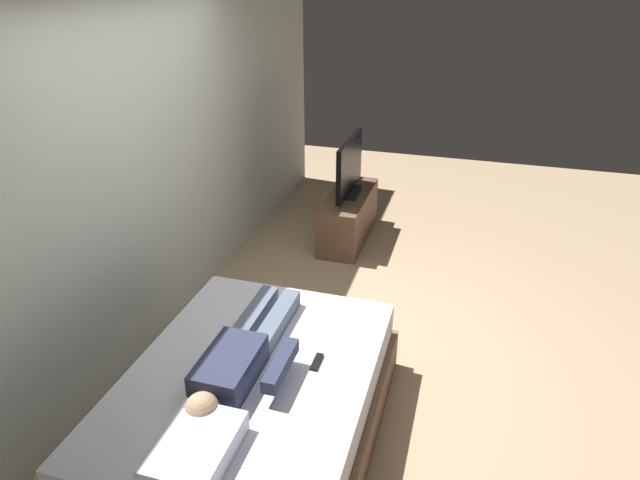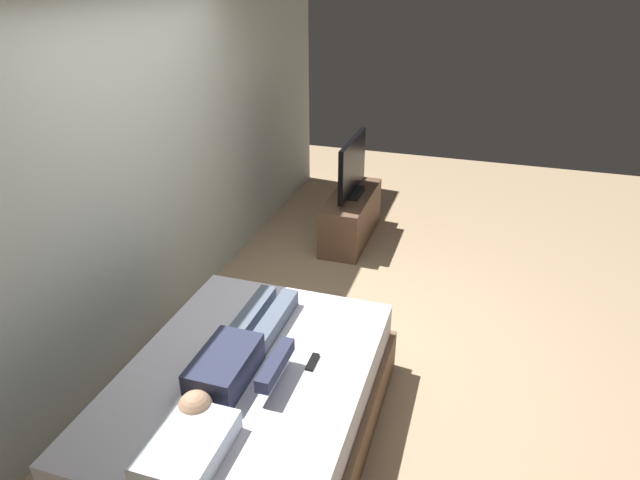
{
  "view_description": "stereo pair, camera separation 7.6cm",
  "coord_description": "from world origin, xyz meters",
  "px_view_note": "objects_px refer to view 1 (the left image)",
  "views": [
    {
      "loc": [
        -3.14,
        -0.76,
        2.65
      ],
      "look_at": [
        0.55,
        0.33,
        0.69
      ],
      "focal_mm": 30.89,
      "sensor_mm": 36.0,
      "label": 1
    },
    {
      "loc": [
        -3.12,
        -0.83,
        2.65
      ],
      "look_at": [
        0.55,
        0.33,
        0.69
      ],
      "focal_mm": 30.89,
      "sensor_mm": 36.0,
      "label": 2
    }
  ],
  "objects_px": {
    "person": "(242,355)",
    "tv_stand": "(348,217)",
    "pillow": "(196,449)",
    "tv": "(349,168)",
    "remote": "(317,362)",
    "bed": "(252,408)"
  },
  "relations": [
    {
      "from": "pillow",
      "to": "tv_stand",
      "type": "relative_size",
      "value": 0.44
    },
    {
      "from": "bed",
      "to": "pillow",
      "type": "height_order",
      "value": "pillow"
    },
    {
      "from": "bed",
      "to": "tv_stand",
      "type": "height_order",
      "value": "bed"
    },
    {
      "from": "tv",
      "to": "remote",
      "type": "bearing_deg",
      "value": -170.25
    },
    {
      "from": "tv_stand",
      "to": "tv",
      "type": "xyz_separation_m",
      "value": [
        0.0,
        0.0,
        0.53
      ]
    },
    {
      "from": "tv_stand",
      "to": "person",
      "type": "bearing_deg",
      "value": -178.87
    },
    {
      "from": "person",
      "to": "tv_stand",
      "type": "height_order",
      "value": "person"
    },
    {
      "from": "remote",
      "to": "tv",
      "type": "relative_size",
      "value": 0.17
    },
    {
      "from": "person",
      "to": "tv",
      "type": "xyz_separation_m",
      "value": [
        2.83,
        0.06,
        0.16
      ]
    },
    {
      "from": "person",
      "to": "tv",
      "type": "relative_size",
      "value": 1.43
    },
    {
      "from": "bed",
      "to": "tv",
      "type": "relative_size",
      "value": 2.18
    },
    {
      "from": "bed",
      "to": "pillow",
      "type": "distance_m",
      "value": 0.72
    },
    {
      "from": "pillow",
      "to": "person",
      "type": "bearing_deg",
      "value": 4.82
    },
    {
      "from": "bed",
      "to": "tv",
      "type": "bearing_deg",
      "value": 2.25
    },
    {
      "from": "person",
      "to": "tv",
      "type": "height_order",
      "value": "tv"
    },
    {
      "from": "person",
      "to": "tv_stand",
      "type": "xyz_separation_m",
      "value": [
        2.83,
        0.06,
        -0.37
      ]
    },
    {
      "from": "pillow",
      "to": "tv_stand",
      "type": "height_order",
      "value": "pillow"
    },
    {
      "from": "pillow",
      "to": "remote",
      "type": "distance_m",
      "value": 0.89
    },
    {
      "from": "tv_stand",
      "to": "tv",
      "type": "bearing_deg",
      "value": 0.0
    },
    {
      "from": "pillow",
      "to": "tv",
      "type": "height_order",
      "value": "tv"
    },
    {
      "from": "pillow",
      "to": "person",
      "type": "relative_size",
      "value": 0.38
    },
    {
      "from": "remote",
      "to": "tv",
      "type": "bearing_deg",
      "value": 9.75
    }
  ]
}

